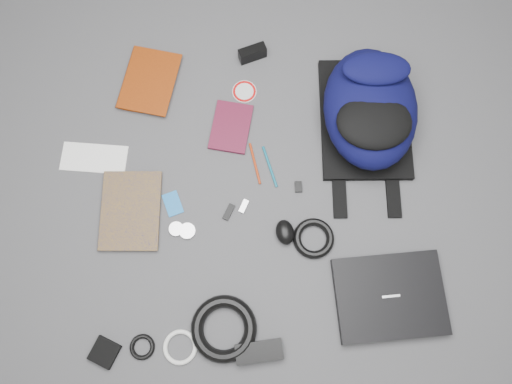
{
  "coord_description": "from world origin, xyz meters",
  "views": [
    {
      "loc": [
        0.01,
        -0.41,
        1.58
      ],
      "look_at": [
        0.0,
        0.0,
        0.02
      ],
      "focal_mm": 35.0,
      "sensor_mm": 36.0,
      "label": 1
    }
  ],
  "objects_px": {
    "comic_book": "(101,211)",
    "pouch": "(105,352)",
    "laptop": "(390,297)",
    "power_brick": "(259,352)",
    "textbook_red": "(125,77)",
    "dvd_case": "(231,127)",
    "mouse": "(285,232)",
    "backpack": "(370,108)",
    "compact_camera": "(252,53)"
  },
  "relations": [
    {
      "from": "compact_camera",
      "to": "mouse",
      "type": "relative_size",
      "value": 1.18
    },
    {
      "from": "mouse",
      "to": "comic_book",
      "type": "bearing_deg",
      "value": 162.37
    },
    {
      "from": "textbook_red",
      "to": "compact_camera",
      "type": "xyz_separation_m",
      "value": [
        0.44,
        0.1,
        0.01
      ]
    },
    {
      "from": "compact_camera",
      "to": "power_brick",
      "type": "relative_size",
      "value": 0.68
    },
    {
      "from": "comic_book",
      "to": "textbook_red",
      "type": "bearing_deg",
      "value": 84.88
    },
    {
      "from": "backpack",
      "to": "mouse",
      "type": "distance_m",
      "value": 0.48
    },
    {
      "from": "dvd_case",
      "to": "power_brick",
      "type": "xyz_separation_m",
      "value": [
        0.11,
        -0.72,
        0.01
      ]
    },
    {
      "from": "laptop",
      "to": "backpack",
      "type": "bearing_deg",
      "value": 88.98
    },
    {
      "from": "power_brick",
      "to": "textbook_red",
      "type": "bearing_deg",
      "value": 109.02
    },
    {
      "from": "backpack",
      "to": "comic_book",
      "type": "xyz_separation_m",
      "value": [
        -0.86,
        -0.34,
        -0.09
      ]
    },
    {
      "from": "textbook_red",
      "to": "pouch",
      "type": "relative_size",
      "value": 3.17
    },
    {
      "from": "comic_book",
      "to": "power_brick",
      "type": "xyz_separation_m",
      "value": [
        0.52,
        -0.42,
        0.01
      ]
    },
    {
      "from": "textbook_red",
      "to": "power_brick",
      "type": "xyz_separation_m",
      "value": [
        0.49,
        -0.89,
        0.0
      ]
    },
    {
      "from": "textbook_red",
      "to": "comic_book",
      "type": "xyz_separation_m",
      "value": [
        -0.03,
        -0.48,
        -0.0
      ]
    },
    {
      "from": "textbook_red",
      "to": "pouch",
      "type": "height_order",
      "value": "textbook_red"
    },
    {
      "from": "dvd_case",
      "to": "compact_camera",
      "type": "distance_m",
      "value": 0.28
    },
    {
      "from": "power_brick",
      "to": "comic_book",
      "type": "bearing_deg",
      "value": 131.53
    },
    {
      "from": "mouse",
      "to": "laptop",
      "type": "bearing_deg",
      "value": -42.69
    },
    {
      "from": "laptop",
      "to": "textbook_red",
      "type": "relative_size",
      "value": 1.38
    },
    {
      "from": "compact_camera",
      "to": "textbook_red",
      "type": "bearing_deg",
      "value": 169.68
    },
    {
      "from": "comic_book",
      "to": "mouse",
      "type": "xyz_separation_m",
      "value": [
        0.59,
        -0.06,
        0.01
      ]
    },
    {
      "from": "backpack",
      "to": "comic_book",
      "type": "relative_size",
      "value": 1.79
    },
    {
      "from": "mouse",
      "to": "pouch",
      "type": "distance_m",
      "value": 0.66
    },
    {
      "from": "textbook_red",
      "to": "comic_book",
      "type": "bearing_deg",
      "value": -83.49
    },
    {
      "from": "textbook_red",
      "to": "dvd_case",
      "type": "xyz_separation_m",
      "value": [
        0.38,
        -0.17,
        -0.01
      ]
    },
    {
      "from": "backpack",
      "to": "pouch",
      "type": "relative_size",
      "value": 6.2
    },
    {
      "from": "compact_camera",
      "to": "pouch",
      "type": "bearing_deg",
      "value": -134.89
    },
    {
      "from": "comic_book",
      "to": "power_brick",
      "type": "distance_m",
      "value": 0.67
    },
    {
      "from": "compact_camera",
      "to": "mouse",
      "type": "xyz_separation_m",
      "value": [
        0.12,
        -0.63,
        -0.01
      ]
    },
    {
      "from": "comic_book",
      "to": "compact_camera",
      "type": "distance_m",
      "value": 0.74
    },
    {
      "from": "backpack",
      "to": "power_brick",
      "type": "xyz_separation_m",
      "value": [
        -0.34,
        -0.76,
        -0.08
      ]
    },
    {
      "from": "comic_book",
      "to": "mouse",
      "type": "distance_m",
      "value": 0.59
    },
    {
      "from": "laptop",
      "to": "comic_book",
      "type": "bearing_deg",
      "value": 158.2
    },
    {
      "from": "compact_camera",
      "to": "pouch",
      "type": "height_order",
      "value": "compact_camera"
    },
    {
      "from": "compact_camera",
      "to": "power_brick",
      "type": "height_order",
      "value": "compact_camera"
    },
    {
      "from": "textbook_red",
      "to": "power_brick",
      "type": "relative_size",
      "value": 1.69
    },
    {
      "from": "backpack",
      "to": "dvd_case",
      "type": "bearing_deg",
      "value": -176.85
    },
    {
      "from": "backpack",
      "to": "mouse",
      "type": "relative_size",
      "value": 5.77
    },
    {
      "from": "backpack",
      "to": "pouch",
      "type": "bearing_deg",
      "value": -137.84
    },
    {
      "from": "pouch",
      "to": "comic_book",
      "type": "bearing_deg",
      "value": 97.49
    },
    {
      "from": "textbook_red",
      "to": "dvd_case",
      "type": "bearing_deg",
      "value": -14.65
    },
    {
      "from": "comic_book",
      "to": "compact_camera",
      "type": "relative_size",
      "value": 2.74
    },
    {
      "from": "backpack",
      "to": "power_brick",
      "type": "distance_m",
      "value": 0.83
    },
    {
      "from": "comic_book",
      "to": "pouch",
      "type": "distance_m",
      "value": 0.44
    },
    {
      "from": "dvd_case",
      "to": "mouse",
      "type": "xyz_separation_m",
      "value": [
        0.19,
        -0.36,
        0.01
      ]
    },
    {
      "from": "textbook_red",
      "to": "mouse",
      "type": "relative_size",
      "value": 2.95
    },
    {
      "from": "dvd_case",
      "to": "compact_camera",
      "type": "relative_size",
      "value": 1.85
    },
    {
      "from": "compact_camera",
      "to": "power_brick",
      "type": "distance_m",
      "value": 0.99
    },
    {
      "from": "laptop",
      "to": "comic_book",
      "type": "relative_size",
      "value": 1.26
    },
    {
      "from": "pouch",
      "to": "backpack",
      "type": "bearing_deg",
      "value": 44.14
    }
  ]
}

